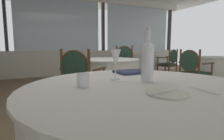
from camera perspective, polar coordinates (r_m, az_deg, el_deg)
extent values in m
plane|color=#756047|center=(2.78, -4.94, -13.01)|extent=(12.96, 12.96, 0.00)
cube|color=silver|center=(6.29, -16.20, 2.10)|extent=(9.95, 0.12, 0.85)
cube|color=silver|center=(6.33, -16.65, 13.75)|extent=(2.74, 0.02, 1.72)
cube|color=#333338|center=(6.29, -31.21, 13.06)|extent=(0.08, 0.14, 1.72)
cube|color=silver|center=(7.42, 8.65, 12.98)|extent=(2.74, 0.02, 1.72)
cube|color=#333338|center=(6.70, -2.90, 13.67)|extent=(0.08, 0.14, 1.72)
cube|color=#333338|center=(8.34, 18.00, 12.08)|extent=(0.08, 0.14, 1.72)
cylinder|color=white|center=(1.05, 9.67, -5.29)|extent=(1.36, 1.36, 0.02)
cylinder|color=silver|center=(0.87, 17.25, -7.13)|extent=(0.20, 0.20, 0.01)
cube|color=silver|center=(0.87, 17.27, -6.80)|extent=(0.19, 0.06, 0.00)
cube|color=silver|center=(1.01, 27.40, -5.78)|extent=(0.04, 0.19, 0.00)
cylinder|color=white|center=(1.15, 11.35, 2.08)|extent=(0.08, 0.08, 0.23)
cone|color=white|center=(1.14, 11.52, 8.60)|extent=(0.08, 0.08, 0.03)
cylinder|color=white|center=(1.14, 11.57, 10.85)|extent=(0.04, 0.04, 0.06)
sphere|color=silver|center=(1.15, 11.63, 12.95)|extent=(0.03, 0.03, 0.03)
cylinder|color=white|center=(1.18, 1.17, -3.17)|extent=(0.06, 0.06, 0.00)
cylinder|color=white|center=(1.17, 1.18, -0.92)|extent=(0.01, 0.01, 0.09)
cone|color=white|center=(1.16, 1.19, 3.98)|extent=(0.07, 0.07, 0.11)
cylinder|color=white|center=(1.00, -9.28, -3.17)|extent=(0.07, 0.07, 0.07)
cube|color=#2D3856|center=(1.51, 6.64, -0.59)|extent=(0.29, 0.22, 0.02)
cylinder|color=white|center=(6.21, 10.03, 5.12)|extent=(1.25, 1.25, 0.02)
cylinder|color=white|center=(6.23, 9.95, 1.68)|extent=(1.21, 1.21, 0.73)
cube|color=brown|center=(6.90, 3.96, 2.88)|extent=(0.56, 0.56, 0.05)
cube|color=#284738|center=(6.89, 3.96, 3.24)|extent=(0.52, 0.52, 0.04)
cylinder|color=brown|center=(6.91, 6.28, 0.95)|extent=(0.04, 0.04, 0.41)
cylinder|color=brown|center=(6.64, 3.84, 0.72)|extent=(0.04, 0.04, 0.41)
cylinder|color=brown|center=(7.20, 4.04, 1.23)|extent=(0.04, 0.04, 0.41)
cylinder|color=brown|center=(6.94, 1.60, 1.02)|extent=(0.04, 0.04, 0.41)
cylinder|color=brown|center=(7.16, 4.07, 5.37)|extent=(0.04, 0.04, 0.53)
cylinder|color=brown|center=(6.90, 1.62, 5.31)|extent=(0.04, 0.04, 0.53)
ellipsoid|color=#284738|center=(7.04, 2.79, 5.56)|extent=(0.39, 0.15, 0.45)
torus|color=brown|center=(7.04, 2.79, 5.56)|extent=(0.45, 0.15, 0.46)
cube|color=brown|center=(7.04, 5.59, 4.95)|extent=(0.13, 0.37, 0.03)
cylinder|color=brown|center=(6.94, 6.39, 4.00)|extent=(0.03, 0.03, 0.22)
cube|color=brown|center=(6.70, 2.51, 4.86)|extent=(0.13, 0.37, 0.03)
cylinder|color=brown|center=(6.60, 3.31, 3.86)|extent=(0.03, 0.03, 0.22)
cube|color=brown|center=(5.64, 17.31, 1.45)|extent=(0.56, 0.56, 0.05)
cube|color=#284738|center=(5.63, 17.33, 1.88)|extent=(0.52, 0.52, 0.04)
cylinder|color=brown|center=(5.62, 14.39, -0.76)|extent=(0.04, 0.04, 0.40)
cylinder|color=brown|center=(5.94, 16.72, -0.41)|extent=(0.04, 0.04, 0.40)
cylinder|color=brown|center=(5.39, 17.78, -1.22)|extent=(0.04, 0.04, 0.40)
cylinder|color=brown|center=(5.73, 20.01, -0.83)|extent=(0.04, 0.04, 0.40)
cylinder|color=brown|center=(5.34, 17.99, 3.92)|extent=(0.04, 0.04, 0.47)
cylinder|color=brown|center=(5.68, 20.22, 4.01)|extent=(0.04, 0.04, 0.47)
ellipsoid|color=#284738|center=(5.50, 19.28, 4.20)|extent=(0.39, 0.15, 0.40)
torus|color=brown|center=(5.50, 19.28, 4.20)|extent=(0.40, 0.13, 0.41)
cube|color=brown|center=(5.43, 15.75, 3.88)|extent=(0.13, 0.37, 0.03)
cylinder|color=brown|center=(5.52, 14.52, 2.83)|extent=(0.03, 0.03, 0.22)
cube|color=brown|center=(5.84, 18.62, 4.00)|extent=(0.13, 0.37, 0.03)
cylinder|color=brown|center=(5.92, 17.43, 3.02)|extent=(0.03, 0.03, 0.22)
cylinder|color=white|center=(3.34, -1.49, 3.43)|extent=(1.22, 1.22, 0.02)
cylinder|color=white|center=(3.39, -1.47, -2.90)|extent=(1.18, 1.18, 0.73)
cube|color=brown|center=(2.54, -9.29, -4.97)|extent=(0.65, 0.65, 0.05)
cube|color=#284738|center=(2.53, -9.31, -4.02)|extent=(0.60, 0.60, 0.04)
cylinder|color=brown|center=(2.86, -10.78, -8.32)|extent=(0.04, 0.04, 0.41)
cylinder|color=brown|center=(2.68, -3.29, -9.24)|extent=(0.04, 0.04, 0.41)
cylinder|color=brown|center=(2.53, -15.44, -10.48)|extent=(0.04, 0.04, 0.41)
cylinder|color=brown|center=(2.34, -7.22, -11.82)|extent=(0.04, 0.04, 0.41)
cylinder|color=brown|center=(2.43, -15.84, 0.78)|extent=(0.04, 0.04, 0.49)
cylinder|color=brown|center=(2.22, -7.42, 0.41)|extent=(0.04, 0.04, 0.49)
ellipsoid|color=#284738|center=(2.31, -12.03, 1.17)|extent=(0.32, 0.31, 0.41)
torus|color=brown|center=(2.31, -12.03, 1.17)|extent=(0.33, 0.32, 0.42)
cube|color=brown|center=(2.64, -13.94, 0.79)|extent=(0.28, 0.29, 0.03)
cylinder|color=brown|center=(2.77, -12.25, -1.15)|extent=(0.03, 0.03, 0.22)
cube|color=brown|center=(2.40, -3.96, 0.35)|extent=(0.28, 0.29, 0.03)
cylinder|color=brown|center=(2.55, -2.66, -1.74)|extent=(0.03, 0.03, 0.22)
cube|color=brown|center=(4.27, 3.14, 0.41)|extent=(0.65, 0.65, 0.05)
cube|color=#284738|center=(4.26, 3.15, 0.98)|extent=(0.60, 0.60, 0.04)
cylinder|color=brown|center=(4.06, 5.02, -3.38)|extent=(0.04, 0.04, 0.43)
cylinder|color=brown|center=(4.18, -0.30, -3.05)|extent=(0.04, 0.04, 0.43)
cylinder|color=brown|center=(4.44, 6.34, -2.47)|extent=(0.04, 0.04, 0.43)
cylinder|color=brown|center=(4.55, 1.43, -2.19)|extent=(0.04, 0.04, 0.43)
cylinder|color=brown|center=(4.38, 6.44, 4.39)|extent=(0.04, 0.04, 0.53)
cylinder|color=brown|center=(4.49, 1.45, 4.51)|extent=(0.04, 0.04, 0.53)
ellipsoid|color=#284738|center=(4.44, 3.97, 4.81)|extent=(0.32, 0.31, 0.45)
torus|color=brown|center=(4.44, 3.97, 4.81)|extent=(0.35, 0.34, 0.46)
cube|color=brown|center=(4.16, 6.40, 3.59)|extent=(0.28, 0.29, 0.03)
cylinder|color=brown|center=(4.03, 5.91, 1.91)|extent=(0.03, 0.03, 0.22)
cube|color=brown|center=(4.30, -0.11, 3.76)|extent=(0.28, 0.29, 0.03)
cylinder|color=brown|center=(4.18, -0.77, 2.14)|extent=(0.03, 0.03, 0.22)
cylinder|color=white|center=(4.63, 30.82, 3.49)|extent=(1.02, 1.02, 0.02)
cylinder|color=white|center=(4.66, 30.51, -1.11)|extent=(0.99, 0.99, 0.73)
cylinder|color=brown|center=(5.35, 31.54, -2.01)|extent=(0.04, 0.04, 0.40)
cube|color=brown|center=(5.49, 32.19, 3.08)|extent=(0.37, 0.10, 0.03)
cylinder|color=brown|center=(5.37, 31.49, 1.87)|extent=(0.03, 0.03, 0.22)
cube|color=brown|center=(3.91, 25.08, -1.40)|extent=(0.53, 0.53, 0.05)
cube|color=#284738|center=(3.91, 25.11, -0.78)|extent=(0.49, 0.49, 0.04)
cylinder|color=brown|center=(4.22, 24.02, -3.82)|extent=(0.04, 0.04, 0.39)
cylinder|color=brown|center=(4.03, 28.83, -4.61)|extent=(0.04, 0.04, 0.39)
cylinder|color=brown|center=(3.89, 20.84, -4.55)|extent=(0.04, 0.04, 0.39)
cylinder|color=brown|center=(3.68, 25.92, -5.48)|extent=(0.04, 0.04, 0.39)
cylinder|color=brown|center=(3.83, 21.18, 2.65)|extent=(0.04, 0.04, 0.48)
cylinder|color=brown|center=(3.61, 26.35, 2.13)|extent=(0.04, 0.04, 0.48)
ellipsoid|color=#284738|center=(3.70, 23.58, 2.76)|extent=(0.11, 0.39, 0.41)
torus|color=brown|center=(3.70, 23.58, 2.76)|extent=(0.10, 0.42, 0.42)
cube|color=brown|center=(4.04, 22.39, 2.49)|extent=(0.37, 0.10, 0.03)
cylinder|color=brown|center=(4.16, 23.41, 1.05)|extent=(0.03, 0.03, 0.22)
cube|color=brown|center=(3.78, 28.67, 1.85)|extent=(0.37, 0.10, 0.03)
cylinder|color=brown|center=(3.92, 29.53, 0.34)|extent=(0.03, 0.03, 0.22)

